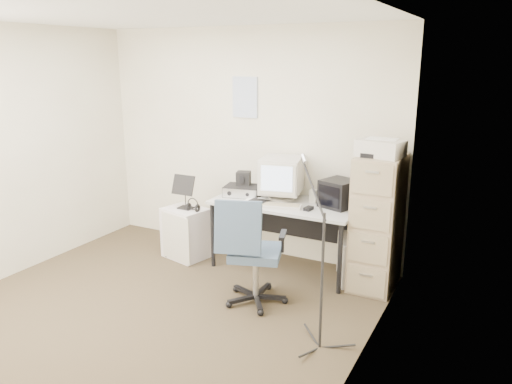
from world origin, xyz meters
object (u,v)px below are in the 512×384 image
at_px(filing_cabinet, 377,222).
at_px(desk, 285,236).
at_px(side_cart, 186,233).
at_px(office_chair, 256,251).

relative_size(filing_cabinet, desk, 0.87).
bearing_deg(side_cart, desk, 24.24).
relative_size(desk, office_chair, 1.50).
bearing_deg(office_chair, desk, 77.28).
height_order(filing_cabinet, desk, filing_cabinet).
height_order(filing_cabinet, side_cart, filing_cabinet).
relative_size(filing_cabinet, office_chair, 1.30).
bearing_deg(side_cart, office_chair, -13.25).
bearing_deg(desk, side_cart, -169.11).
bearing_deg(desk, office_chair, -84.48).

